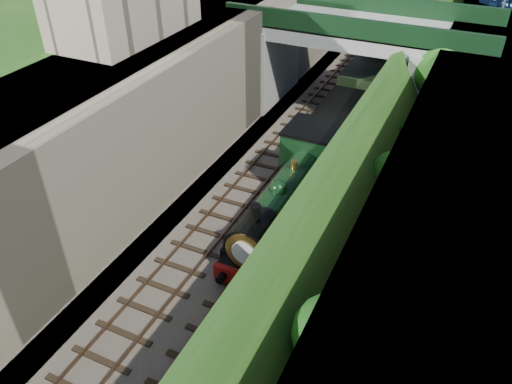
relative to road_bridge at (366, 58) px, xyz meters
The scene contains 12 objects.
trackbed 5.72m from the road_bridge, 103.28° to the right, with size 10.00×90.00×0.20m, color #473F38.
retaining_wall 7.61m from the road_bridge, 148.17° to the right, with size 1.00×90.00×7.00m, color #756B56.
street_plateau_left 10.73m from the road_bridge, 158.09° to the right, with size 6.00×90.00×7.00m, color #262628.
street_plateau_right 9.49m from the road_bridge, 25.06° to the right, with size 8.00×90.00×6.25m, color #262628.
embankment_slope 5.99m from the road_bridge, 46.07° to the right, with size 4.37×90.44×6.36m.
track_left 6.27m from the road_bridge, 126.35° to the right, with size 2.50×90.00×0.20m.
track_right 5.54m from the road_bridge, 86.34° to the right, with size 2.50×90.00×0.20m.
road_bridge is the anchor object (origin of this frame).
tree 5.34m from the road_bridge, 20.69° to the right, with size 3.60×3.80×6.60m.
locomotive 13.45m from the road_bridge, 88.90° to the right, with size 3.10×10.23×3.83m.
tender 6.40m from the road_bridge, 87.52° to the right, with size 2.70×6.00×3.05m.
coach_front 7.00m from the road_bridge, 87.81° to the left, with size 2.90×18.00×3.70m.
Camera 1 is at (7.70, -6.98, 15.29)m, focal length 35.00 mm.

